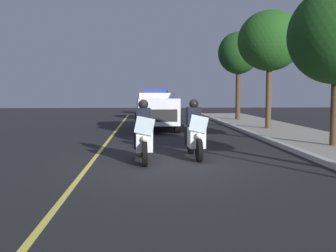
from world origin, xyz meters
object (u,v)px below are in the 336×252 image
(police_suv, at_px, (156,109))
(tree_behind_suv, at_px, (239,54))
(police_motorcycle_lead_left, at_px, (144,136))
(tree_far_back, at_px, (270,41))
(police_motorcycle_lead_right, at_px, (195,134))

(police_suv, bearing_deg, tree_behind_suv, 138.11)
(police_suv, relative_size, tree_behind_suv, 0.84)
(police_motorcycle_lead_left, xyz_separation_m, tree_far_back, (-8.93, 6.31, 3.80))
(tree_far_back, bearing_deg, police_motorcycle_lead_right, -29.99)
(police_motorcycle_lead_left, bearing_deg, tree_behind_suv, 158.03)
(police_suv, xyz_separation_m, tree_far_back, (0.34, 5.72, 3.43))
(police_suv, bearing_deg, police_motorcycle_lead_left, -3.62)
(police_motorcycle_lead_right, bearing_deg, tree_behind_suv, 162.25)
(police_suv, bearing_deg, police_motorcycle_lead_right, 5.95)
(tree_far_back, distance_m, tree_behind_suv, 6.73)
(police_motorcycle_lead_left, relative_size, tree_far_back, 0.36)
(police_motorcycle_lead_left, distance_m, tree_behind_suv, 17.32)
(police_motorcycle_lead_right, height_order, police_suv, police_suv)
(police_motorcycle_lead_right, height_order, tree_far_back, tree_far_back)
(police_motorcycle_lead_left, distance_m, police_motorcycle_lead_right, 1.60)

